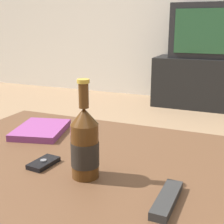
% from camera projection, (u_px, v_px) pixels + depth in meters
% --- Properties ---
extents(coffee_table, '(1.03, 0.77, 0.48)m').
position_uv_depth(coffee_table, '(80.00, 179.00, 0.99)').
color(coffee_table, brown).
rests_on(coffee_table, ground_plane).
extents(tv_stand, '(1.02, 0.48, 0.54)m').
position_uv_depth(tv_stand, '(202.00, 82.00, 3.42)').
color(tv_stand, black).
rests_on(tv_stand, ground_plane).
extents(television, '(0.70, 0.39, 0.56)m').
position_uv_depth(television, '(206.00, 31.00, 3.26)').
color(television, black).
rests_on(television, tv_stand).
extents(beer_bottle, '(0.08, 0.08, 0.27)m').
position_uv_depth(beer_bottle, '(85.00, 144.00, 0.83)').
color(beer_bottle, '#47280F').
rests_on(beer_bottle, coffee_table).
extents(cell_phone, '(0.06, 0.10, 0.02)m').
position_uv_depth(cell_phone, '(44.00, 163.00, 0.92)').
color(cell_phone, black).
rests_on(cell_phone, coffee_table).
extents(remote_control, '(0.04, 0.16, 0.02)m').
position_uv_depth(remote_control, '(167.00, 199.00, 0.72)').
color(remote_control, '#282828').
rests_on(remote_control, coffee_table).
extents(table_book, '(0.22, 0.26, 0.02)m').
position_uv_depth(table_book, '(41.00, 130.00, 1.19)').
color(table_book, '#7F3875').
rests_on(table_book, coffee_table).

